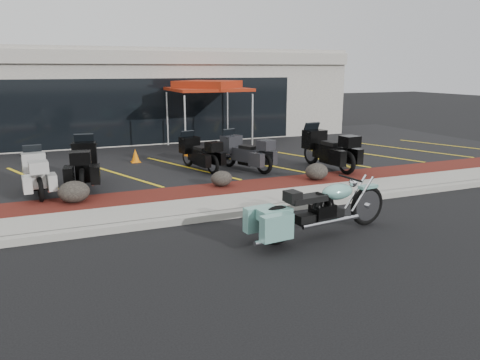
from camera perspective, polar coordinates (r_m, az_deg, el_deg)
name	(u,v)px	position (r m, az deg, el deg)	size (l,w,h in m)	color
ground	(267,227)	(9.68, 3.33, -5.74)	(90.00, 90.00, 0.00)	black
curb	(250,211)	(10.43, 1.19, -3.86)	(24.00, 0.25, 0.15)	gray
sidewalk	(238,203)	(11.05, -0.27, -2.86)	(24.00, 1.20, 0.15)	gray
mulch_bed	(220,191)	(12.12, -2.41, -1.36)	(24.00, 1.20, 0.16)	#3A150D
upper_lot	(169,156)	(17.18, -8.63, 2.89)	(26.00, 9.60, 0.15)	black
dealership_building	(135,94)	(23.07, -12.65, 10.21)	(18.00, 8.16, 4.00)	gray
boulder_left	(74,192)	(11.42, -19.59, -1.36)	(0.71, 0.59, 0.50)	black
boulder_mid	(222,179)	(12.27, -2.27, 0.18)	(0.57, 0.48, 0.41)	black
boulder_right	(317,172)	(13.14, 9.32, 1.03)	(0.66, 0.55, 0.46)	black
hero_cruiser	(367,200)	(9.94, 15.25, -2.33)	(3.15, 0.80, 1.11)	#72B2A7
touring_white	(34,167)	(13.12, -23.83, 1.50)	(1.96, 0.75, 1.14)	beige
touring_black_front	(85,157)	(13.55, -18.34, 2.66)	(2.24, 0.86, 1.31)	black
touring_black_mid	(188,149)	(14.84, -6.39, 3.83)	(1.96, 0.75, 1.14)	black
touring_grey	(229,148)	(14.68, -1.40, 3.94)	(2.07, 0.79, 1.21)	#2D2E32
touring_black_rear	(312,144)	(15.21, 8.72, 4.42)	(2.34, 0.89, 1.36)	black
traffic_cone	(135,156)	(15.84, -12.64, 2.93)	(0.29, 0.29, 0.45)	orange
popup_canopy	(208,87)	(18.13, -3.95, 11.23)	(3.21, 3.21, 2.58)	silver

